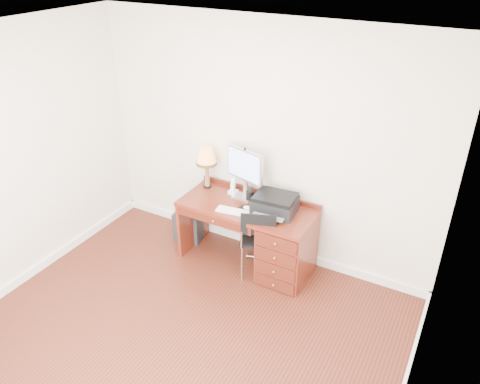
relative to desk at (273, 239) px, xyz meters
The scene contains 12 objects.
ground 1.50m from the desk, 102.93° to the right, with size 4.00×4.00×0.00m, color #3B160D.
room_shell 0.91m from the desk, 112.63° to the right, with size 4.00×4.00×4.00m.
desk is the anchor object (origin of this frame).
monitor 0.85m from the desk, 159.41° to the left, with size 0.49×0.22×0.58m.
keyboard 0.54m from the desk, 153.82° to the right, with size 0.42×0.12×0.02m, color white.
mouse_pad 0.46m from the desk, 165.94° to the right, with size 0.21×0.21×0.04m.
printer 0.44m from the desk, 102.75° to the left, with size 0.48×0.38×0.20m.
leg_lamp 1.18m from the desk, behind, with size 0.24×0.24×0.50m.
phone 0.73m from the desk, 164.42° to the left, with size 0.10×0.10×0.20m.
pen_cup 0.55m from the desk, 160.66° to the left, with size 0.09×0.09×0.11m, color black.
chair 0.23m from the desk, 123.73° to the right, with size 0.52×0.53×0.87m.
equipment_box 1.20m from the desk, behind, with size 0.32×0.32×0.38m, color black.
Camera 1 is at (2.05, -2.50, 3.37)m, focal length 35.00 mm.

